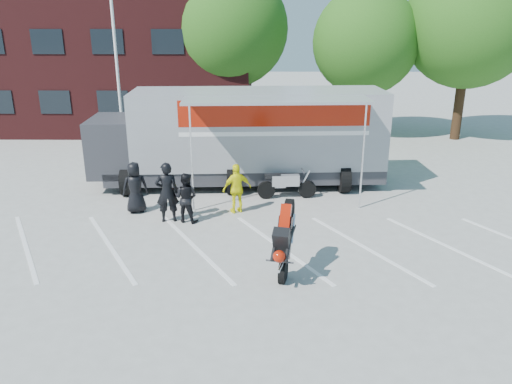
{
  "coord_description": "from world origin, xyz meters",
  "views": [
    {
      "loc": [
        -0.34,
        -11.74,
        6.09
      ],
      "look_at": [
        -0.49,
        2.0,
        1.3
      ],
      "focal_mm": 35.0,
      "sensor_mm": 36.0,
      "label": 1
    }
  ],
  "objects_px": {
    "tree_mid": "(366,42)",
    "spectator_leather_b": "(167,192)",
    "transporter_truck": "(246,184)",
    "spectator_hivis": "(237,189)",
    "tree_left": "(230,29)",
    "flagpole": "(121,45)",
    "spectator_leather_c": "(186,198)",
    "parked_motorcycle": "(287,198)",
    "tree_right": "(470,23)",
    "spectator_leather_a": "(135,188)",
    "stunt_bike_rider": "(287,269)"
  },
  "relations": [
    {
      "from": "spectator_leather_c",
      "to": "spectator_leather_a",
      "type": "bearing_deg",
      "value": -7.32
    },
    {
      "from": "tree_left",
      "to": "spectator_hivis",
      "type": "relative_size",
      "value": 5.22
    },
    {
      "from": "spectator_leather_b",
      "to": "spectator_leather_a",
      "type": "bearing_deg",
      "value": -43.49
    },
    {
      "from": "tree_right",
      "to": "spectator_leather_c",
      "type": "height_order",
      "value": "tree_right"
    },
    {
      "from": "parked_motorcycle",
      "to": "stunt_bike_rider",
      "type": "relative_size",
      "value": 1.02
    },
    {
      "from": "tree_right",
      "to": "transporter_truck",
      "type": "bearing_deg",
      "value": -144.42
    },
    {
      "from": "tree_left",
      "to": "spectator_leather_a",
      "type": "distance_m",
      "value": 13.43
    },
    {
      "from": "stunt_bike_rider",
      "to": "spectator_leather_c",
      "type": "xyz_separation_m",
      "value": [
        -3.03,
        3.16,
        0.8
      ]
    },
    {
      "from": "tree_right",
      "to": "transporter_truck",
      "type": "xyz_separation_m",
      "value": [
        -10.94,
        -7.83,
        -5.88
      ]
    },
    {
      "from": "flagpole",
      "to": "tree_left",
      "type": "xyz_separation_m",
      "value": [
        4.24,
        6.0,
        0.51
      ]
    },
    {
      "from": "flagpole",
      "to": "transporter_truck",
      "type": "relative_size",
      "value": 0.71
    },
    {
      "from": "tree_left",
      "to": "tree_right",
      "type": "xyz_separation_m",
      "value": [
        12.0,
        -1.5,
        0.31
      ]
    },
    {
      "from": "tree_left",
      "to": "spectator_leather_c",
      "type": "distance_m",
      "value": 13.97
    },
    {
      "from": "tree_left",
      "to": "spectator_leather_b",
      "type": "bearing_deg",
      "value": -95.56
    },
    {
      "from": "tree_left",
      "to": "spectator_leather_b",
      "type": "xyz_separation_m",
      "value": [
        -1.27,
        -13.1,
        -4.6
      ]
    },
    {
      "from": "tree_mid",
      "to": "tree_right",
      "type": "bearing_deg",
      "value": -5.71
    },
    {
      "from": "spectator_leather_a",
      "to": "spectator_hivis",
      "type": "xyz_separation_m",
      "value": [
        3.34,
        0.01,
        -0.03
      ]
    },
    {
      "from": "tree_mid",
      "to": "spectator_leather_b",
      "type": "bearing_deg",
      "value": -124.37
    },
    {
      "from": "tree_mid",
      "to": "spectator_leather_b",
      "type": "xyz_separation_m",
      "value": [
        -8.27,
        -12.1,
        -3.98
      ]
    },
    {
      "from": "tree_mid",
      "to": "tree_right",
      "type": "height_order",
      "value": "tree_right"
    },
    {
      "from": "parked_motorcycle",
      "to": "spectator_leather_a",
      "type": "xyz_separation_m",
      "value": [
        -5.04,
        -1.4,
        0.85
      ]
    },
    {
      "from": "spectator_leather_a",
      "to": "spectator_leather_c",
      "type": "relative_size",
      "value": 1.07
    },
    {
      "from": "parked_motorcycle",
      "to": "spectator_hivis",
      "type": "bearing_deg",
      "value": 125.01
    },
    {
      "from": "transporter_truck",
      "to": "spectator_hivis",
      "type": "distance_m",
      "value": 3.1
    },
    {
      "from": "transporter_truck",
      "to": "spectator_hivis",
      "type": "bearing_deg",
      "value": -96.57
    },
    {
      "from": "spectator_leather_a",
      "to": "tree_mid",
      "type": "bearing_deg",
      "value": -149.0
    },
    {
      "from": "parked_motorcycle",
      "to": "spectator_leather_b",
      "type": "height_order",
      "value": "spectator_leather_b"
    },
    {
      "from": "tree_left",
      "to": "stunt_bike_rider",
      "type": "bearing_deg",
      "value": -81.81
    },
    {
      "from": "spectator_leather_a",
      "to": "spectator_leather_b",
      "type": "relative_size",
      "value": 0.88
    },
    {
      "from": "flagpole",
      "to": "stunt_bike_rider",
      "type": "distance_m",
      "value": 13.21
    },
    {
      "from": "tree_right",
      "to": "transporter_truck",
      "type": "relative_size",
      "value": 0.81
    },
    {
      "from": "transporter_truck",
      "to": "spectator_leather_c",
      "type": "height_order",
      "value": "transporter_truck"
    },
    {
      "from": "parked_motorcycle",
      "to": "spectator_hivis",
      "type": "height_order",
      "value": "spectator_hivis"
    },
    {
      "from": "tree_mid",
      "to": "spectator_hivis",
      "type": "relative_size",
      "value": 4.64
    },
    {
      "from": "spectator_leather_a",
      "to": "spectator_leather_b",
      "type": "height_order",
      "value": "spectator_leather_b"
    },
    {
      "from": "transporter_truck",
      "to": "tree_mid",
      "type": "bearing_deg",
      "value": 51.51
    },
    {
      "from": "tree_mid",
      "to": "spectator_leather_b",
      "type": "distance_m",
      "value": 15.19
    },
    {
      "from": "flagpole",
      "to": "spectator_leather_c",
      "type": "distance_m",
      "value": 9.02
    },
    {
      "from": "flagpole",
      "to": "tree_right",
      "type": "height_order",
      "value": "tree_right"
    },
    {
      "from": "tree_mid",
      "to": "transporter_truck",
      "type": "relative_size",
      "value": 0.68
    },
    {
      "from": "transporter_truck",
      "to": "spectator_leather_b",
      "type": "bearing_deg",
      "value": -124.75
    },
    {
      "from": "tree_mid",
      "to": "tree_right",
      "type": "xyz_separation_m",
      "value": [
        5.0,
        -0.5,
        0.93
      ]
    },
    {
      "from": "parked_motorcycle",
      "to": "stunt_bike_rider",
      "type": "height_order",
      "value": "stunt_bike_rider"
    },
    {
      "from": "tree_right",
      "to": "parked_motorcycle",
      "type": "height_order",
      "value": "tree_right"
    },
    {
      "from": "spectator_leather_c",
      "to": "tree_mid",
      "type": "bearing_deg",
      "value": -105.81
    },
    {
      "from": "tree_right",
      "to": "spectator_leather_b",
      "type": "height_order",
      "value": "tree_right"
    },
    {
      "from": "tree_right",
      "to": "stunt_bike_rider",
      "type": "relative_size",
      "value": 4.35
    },
    {
      "from": "transporter_truck",
      "to": "parked_motorcycle",
      "type": "distance_m",
      "value": 2.21
    },
    {
      "from": "tree_mid",
      "to": "spectator_leather_a",
      "type": "bearing_deg",
      "value": -129.89
    },
    {
      "from": "spectator_leather_a",
      "to": "spectator_leather_b",
      "type": "distance_m",
      "value": 1.42
    }
  ]
}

